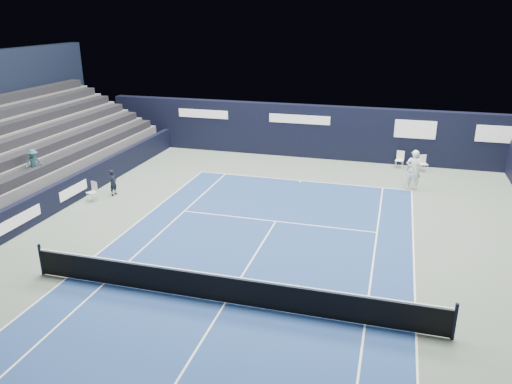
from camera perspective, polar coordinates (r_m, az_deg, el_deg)
ground at (r=16.97m, az=-1.29°, el=-9.07°), size 48.00×48.00×0.00m
court_surface at (r=15.34m, az=-3.52°, el=-12.54°), size 10.97×23.77×0.01m
folding_chair_back_a at (r=28.59m, az=18.53°, el=3.26°), size 0.52×0.51×0.91m
folding_chair_back_b at (r=28.88m, az=16.12°, el=3.73°), size 0.48×0.47×0.94m
line_judge_chair at (r=24.06m, az=-18.14°, el=0.20°), size 0.50×0.49×0.89m
line_judge at (r=24.48m, az=-16.00°, el=1.05°), size 0.36×0.49×1.24m
court_markings at (r=15.34m, az=-3.52°, el=-12.52°), size 11.03×23.83×0.00m
tennis_net at (r=15.07m, az=-3.57°, el=-10.92°), size 12.90×0.10×1.10m
back_sponsor_wall at (r=29.76m, az=6.95°, el=6.86°), size 26.00×0.63×3.10m
side_barrier_left at (r=24.10m, az=-20.49°, el=0.19°), size 0.33×22.00×1.20m
spectator_stand at (r=26.80m, az=-26.18°, el=4.36°), size 6.00×18.00×6.40m
tennis_player at (r=25.38m, az=17.55°, el=2.45°), size 0.75×0.87×1.98m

